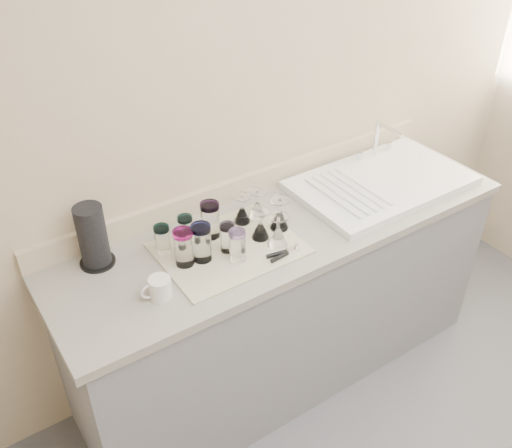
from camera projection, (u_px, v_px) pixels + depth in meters
counter_unit at (283, 301)px, 2.68m from camera, size 2.06×0.62×0.90m
sink_unit at (381, 182)px, 2.66m from camera, size 0.82×0.50×0.22m
dish_towel at (229, 248)px, 2.28m from camera, size 0.55×0.42×0.01m
tumbler_teal at (162, 240)px, 2.21m from camera, size 0.06×0.06×0.12m
tumbler_cyan at (186, 230)px, 2.27m from camera, size 0.06×0.06×0.12m
tumbler_purple at (210, 220)px, 2.29m from camera, size 0.08×0.08×0.16m
tumbler_magenta at (184, 247)px, 2.15m from camera, size 0.08×0.08×0.15m
tumbler_blue at (202, 242)px, 2.17m from camera, size 0.08×0.08×0.16m
tumbler_lavender at (228, 237)px, 2.22m from camera, size 0.06×0.06×0.12m
tumbler_extra at (237, 245)px, 2.18m from camera, size 0.07×0.07×0.13m
goblet_back_left at (242, 213)px, 2.40m from camera, size 0.07×0.07×0.13m
goblet_back_right at (257, 208)px, 2.43m from camera, size 0.07×0.07×0.13m
goblet_front_left at (260, 228)px, 2.30m from camera, size 0.07×0.07×0.13m
goblet_front_right at (279, 218)px, 2.36m from camera, size 0.08×0.08×0.14m
goblet_extra at (278, 235)px, 2.26m from camera, size 0.08×0.08×0.14m
can_opener at (284, 253)px, 2.23m from camera, size 0.14×0.05×0.02m
white_mug at (159, 288)px, 2.03m from camera, size 0.12×0.09×0.08m
paper_towel_roll at (93, 237)px, 2.13m from camera, size 0.14×0.14×0.26m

